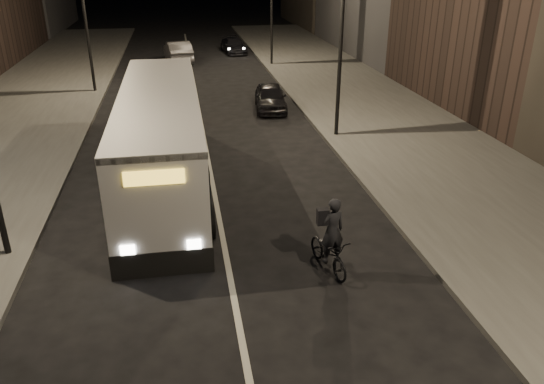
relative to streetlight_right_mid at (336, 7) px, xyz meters
name	(u,v)px	position (x,y,z in m)	size (l,w,h in m)	color
ground	(240,331)	(-5.33, -12.00, -5.36)	(180.00, 180.00, 0.00)	black
sidewalk_right	(383,119)	(3.17, 2.00, -5.28)	(7.00, 70.00, 0.16)	#3D3D3A
sidewalk_left	(0,139)	(-13.83, 2.00, -5.28)	(7.00, 70.00, 0.16)	#3D3D3A
streetlight_right_mid	(336,7)	(0.00, 0.00, 0.00)	(1.20, 0.44, 8.12)	black
city_bus	(161,135)	(-6.93, -3.70, -3.63)	(2.80, 11.84, 3.18)	silver
cyclist_on_bicycle	(330,246)	(-2.86, -10.03, -4.68)	(1.01, 1.88, 2.05)	black
car_near	(270,97)	(-1.75, 4.87, -4.72)	(1.51, 3.76, 1.28)	black
car_mid	(178,52)	(-6.13, 18.49, -4.61)	(1.59, 4.56, 1.50)	#3F3F41
car_far	(234,46)	(-1.79, 21.63, -4.80)	(1.57, 3.86, 1.12)	black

